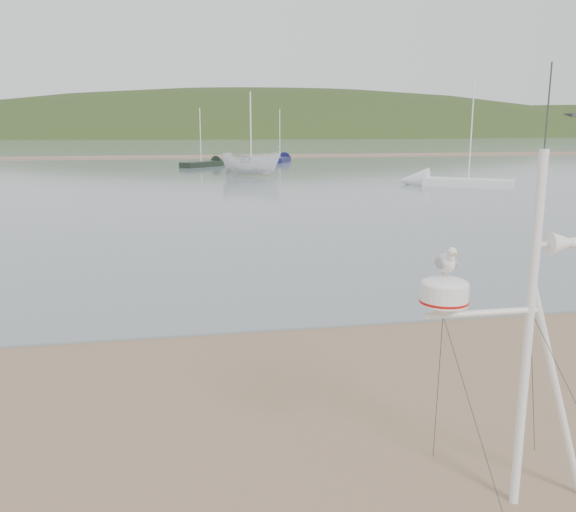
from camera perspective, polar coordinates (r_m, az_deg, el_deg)
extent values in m
plane|color=#7F6249|center=(8.01, -15.29, -17.23)|extent=(560.00, 560.00, 0.00)
cube|color=slate|center=(139.03, -11.21, 10.33)|extent=(560.00, 256.00, 0.04)
cube|color=#7F6249|center=(77.07, -11.40, 9.09)|extent=(560.00, 7.00, 0.07)
ellipsoid|color=#233415|center=(246.50, -1.51, 6.11)|extent=(400.00, 180.00, 80.00)
cube|color=silver|center=(206.27, -21.42, 11.36)|extent=(8.40, 6.30, 8.00)
cube|color=silver|center=(203.25, -14.06, 11.83)|extent=(8.40, 6.30, 8.00)
cube|color=silver|center=(203.54, -6.57, 12.10)|extent=(8.40, 6.30, 8.00)
cube|color=silver|center=(207.12, 0.78, 12.18)|extent=(8.40, 6.30, 8.00)
cube|color=silver|center=(213.83, 7.78, 12.07)|extent=(8.40, 6.30, 8.00)
cube|color=silver|center=(223.37, 14.26, 11.81)|extent=(8.40, 6.30, 8.00)
cube|color=silver|center=(235.42, 20.13, 11.45)|extent=(8.40, 6.30, 8.00)
cube|color=silver|center=(249.60, 25.37, 11.03)|extent=(8.40, 6.30, 8.00)
cylinder|color=white|center=(6.51, 21.54, -7.03)|extent=(0.09, 0.09, 3.65)
cylinder|color=white|center=(6.94, 23.90, -11.69)|extent=(0.85, 0.07, 2.40)
cylinder|color=white|center=(6.18, 17.77, -5.09)|extent=(1.19, 0.06, 0.06)
cylinder|color=#2D382D|center=(6.18, 23.15, 12.57)|extent=(0.01, 0.01, 0.82)
cube|color=white|center=(5.98, 14.34, -4.77)|extent=(0.15, 0.15, 0.08)
cylinder|color=white|center=(5.94, 14.41, -3.47)|extent=(0.46, 0.46, 0.20)
cylinder|color=red|center=(5.96, 14.37, -4.10)|extent=(0.47, 0.47, 0.02)
ellipsoid|color=white|center=(5.91, 14.46, -2.53)|extent=(0.46, 0.46, 0.13)
cone|color=white|center=(6.42, 24.12, 1.11)|extent=(0.24, 0.24, 0.24)
cylinder|color=white|center=(6.52, 25.31, 1.15)|extent=(0.13, 0.10, 0.10)
cube|color=white|center=(6.33, 22.89, 1.06)|extent=(0.18, 0.04, 0.04)
cylinder|color=tan|center=(5.88, 14.31, -1.64)|extent=(0.01, 0.01, 0.06)
cylinder|color=tan|center=(5.90, 14.71, -1.62)|extent=(0.01, 0.01, 0.06)
ellipsoid|color=white|center=(5.87, 14.56, -0.63)|extent=(0.16, 0.25, 0.18)
ellipsoid|color=#A1A3A9|center=(5.83, 13.99, -0.64)|extent=(0.05, 0.20, 0.12)
ellipsoid|color=#A1A3A9|center=(5.89, 15.20, -0.58)|extent=(0.05, 0.20, 0.12)
cone|color=white|center=(5.99, 14.04, -0.54)|extent=(0.08, 0.07, 0.08)
ellipsoid|color=white|center=(5.77, 14.98, -0.08)|extent=(0.07, 0.07, 0.11)
sphere|color=white|center=(5.74, 15.11, 0.37)|extent=(0.09, 0.09, 0.09)
cone|color=gold|center=(5.70, 15.30, 0.23)|extent=(0.02, 0.05, 0.02)
imported|color=silver|center=(47.33, -3.49, 10.47)|extent=(2.59, 2.57, 4.94)
cube|color=#131442|center=(65.12, -0.77, 8.99)|extent=(3.10, 4.70, 0.50)
cone|color=#131442|center=(67.92, -0.20, 9.12)|extent=(1.94, 2.01, 1.44)
cylinder|color=white|center=(65.03, -0.77, 11.39)|extent=(0.08, 0.08, 4.94)
cube|color=silver|center=(40.62, 16.51, 6.59)|extent=(5.54, 4.54, 0.50)
cone|color=silver|center=(41.19, 11.62, 6.91)|extent=(2.58, 2.53, 1.76)
cylinder|color=white|center=(40.46, 16.79, 11.20)|extent=(0.08, 0.08, 6.05)
cube|color=black|center=(58.32, -8.12, 8.50)|extent=(4.17, 4.11, 0.50)
cone|color=black|center=(60.42, -6.26, 8.67)|extent=(2.10, 2.10, 1.42)
cylinder|color=white|center=(58.21, -8.20, 11.15)|extent=(0.08, 0.08, 4.88)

